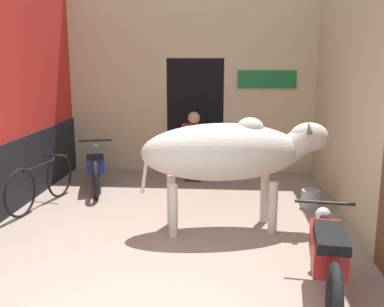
% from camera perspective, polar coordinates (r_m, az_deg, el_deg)
% --- Properties ---
extents(wall_back_with_doorway, '(4.58, 0.93, 3.56)m').
position_cam_1_polar(wall_back_with_doorway, '(8.66, 0.20, 8.07)').
color(wall_back_with_doorway, '#C6B289').
rests_on(wall_back_with_doorway, ground_plane).
extents(wall_right_with_door, '(0.22, 5.27, 3.56)m').
position_cam_1_polar(wall_right_with_door, '(5.94, 21.30, 7.77)').
color(wall_right_with_door, '#C6B289').
rests_on(wall_right_with_door, ground_plane).
extents(cow, '(2.38, 1.08, 1.41)m').
position_cam_1_polar(cow, '(5.51, 4.67, 0.20)').
color(cow, beige).
rests_on(cow, ground_plane).
extents(motorcycle_near, '(0.58, 1.93, 0.73)m').
position_cam_1_polar(motorcycle_near, '(4.27, 16.80, -11.97)').
color(motorcycle_near, black).
rests_on(motorcycle_near, ground_plane).
extents(motorcycle_far, '(0.73, 1.88, 0.71)m').
position_cam_1_polar(motorcycle_far, '(7.64, -12.11, -1.23)').
color(motorcycle_far, black).
rests_on(motorcycle_far, ground_plane).
extents(bicycle, '(0.47, 1.61, 0.69)m').
position_cam_1_polar(bicycle, '(6.86, -18.56, -3.57)').
color(bicycle, black).
rests_on(bicycle, ground_plane).
extents(shopkeeper_seated, '(0.41, 0.34, 1.20)m').
position_cam_1_polar(shopkeeper_seated, '(7.90, 0.22, 1.14)').
color(shopkeeper_seated, '#282833').
rests_on(shopkeeper_seated, ground_plane).
extents(plastic_stool, '(0.37, 0.37, 0.40)m').
position_cam_1_polar(plastic_stool, '(8.13, 3.08, -1.53)').
color(plastic_stool, '#2856B2').
rests_on(plastic_stool, ground_plane).
extents(bucket, '(0.26, 0.26, 0.26)m').
position_cam_1_polar(bucket, '(6.73, 14.81, -5.57)').
color(bucket, '#A8A8B2').
rests_on(bucket, ground_plane).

